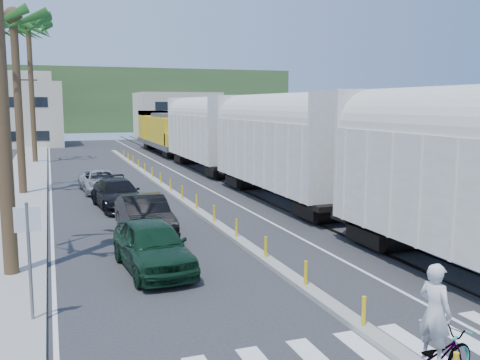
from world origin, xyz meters
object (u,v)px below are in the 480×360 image
street_sign (29,245)px  car_lead (153,245)px  car_second (144,216)px  cyclist (436,348)px

street_sign → car_lead: street_sign is taller
car_lead → car_second: 4.70m
car_lead → cyclist: 9.64m
car_second → cyclist: cyclist is taller
car_second → car_lead: bearing=-98.6°
car_second → cyclist: size_ratio=2.05×
car_lead → cyclist: bearing=-71.8°
cyclist → car_second: bearing=-0.7°
car_lead → car_second: car_lead is taller
car_lead → car_second: size_ratio=0.99×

